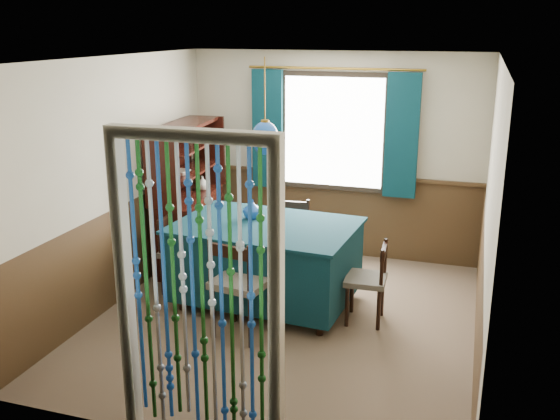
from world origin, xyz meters
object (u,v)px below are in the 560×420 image
(dining_table, at_px, (266,259))
(vase_sideboard, at_px, (202,182))
(pendant_lamp, at_px, (265,138))
(vase_table, at_px, (252,210))
(chair_right, at_px, (369,280))
(chair_near, at_px, (240,284))
(chair_far, at_px, (290,237))
(chair_left, at_px, (179,251))
(bowl_shelf, at_px, (181,172))
(sideboard, at_px, (189,216))

(dining_table, relative_size, vase_sideboard, 10.11)
(pendant_lamp, distance_m, vase_table, 0.82)
(chair_right, xyz_separation_m, vase_sideboard, (-2.27, 1.20, 0.51))
(chair_near, xyz_separation_m, pendant_lamp, (0.00, 0.74, 1.22))
(chair_far, relative_size, chair_left, 1.05)
(bowl_shelf, xyz_separation_m, vase_sideboard, (0.00, 0.56, -0.25))
(sideboard, distance_m, pendant_lamp, 1.88)
(sideboard, bearing_deg, dining_table, -38.46)
(chair_right, height_order, sideboard, sideboard)
(dining_table, xyz_separation_m, vase_sideboard, (-1.20, 1.11, 0.45))
(chair_near, relative_size, chair_left, 1.16)
(bowl_shelf, bearing_deg, chair_right, -15.53)
(vase_table, bearing_deg, dining_table, -35.99)
(pendant_lamp, bearing_deg, chair_right, -4.76)
(bowl_shelf, bearing_deg, vase_sideboard, 90.00)
(dining_table, xyz_separation_m, chair_right, (1.07, -0.09, -0.06))
(sideboard, height_order, bowl_shelf, sideboard)
(bowl_shelf, bearing_deg, chair_far, 12.06)
(chair_far, bearing_deg, dining_table, 83.40)
(dining_table, relative_size, bowl_shelf, 8.03)
(chair_left, distance_m, bowl_shelf, 0.92)
(chair_left, height_order, chair_right, chair_left)
(chair_left, height_order, sideboard, sideboard)
(dining_table, relative_size, chair_near, 1.93)
(dining_table, bearing_deg, sideboard, 151.09)
(chair_right, distance_m, vase_sideboard, 2.62)
(chair_near, relative_size, vase_sideboard, 5.24)
(chair_left, bearing_deg, dining_table, 80.74)
(chair_left, bearing_deg, chair_far, 119.58)
(chair_far, bearing_deg, chair_right, 134.44)
(sideboard, relative_size, pendant_lamp, 1.84)
(chair_far, relative_size, vase_table, 4.82)
(chair_right, relative_size, vase_sideboard, 4.36)
(chair_far, relative_size, bowl_shelf, 3.77)
(pendant_lamp, bearing_deg, sideboard, 146.97)
(chair_near, bearing_deg, sideboard, 137.89)
(chair_right, xyz_separation_m, vase_table, (-1.27, 0.23, 0.52))
(sideboard, relative_size, vase_table, 9.37)
(dining_table, height_order, pendant_lamp, pendant_lamp)
(sideboard, distance_m, vase_table, 1.30)
(chair_left, height_order, bowl_shelf, bowl_shelf)
(chair_left, bearing_deg, vase_table, 90.22)
(chair_near, distance_m, bowl_shelf, 1.88)
(chair_near, distance_m, chair_left, 1.28)
(dining_table, height_order, chair_far, chair_far)
(pendant_lamp, height_order, vase_table, pendant_lamp)
(dining_table, bearing_deg, chair_far, 93.05)
(pendant_lamp, bearing_deg, chair_left, 177.44)
(vase_table, distance_m, bowl_shelf, 1.10)
(chair_far, height_order, pendant_lamp, pendant_lamp)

